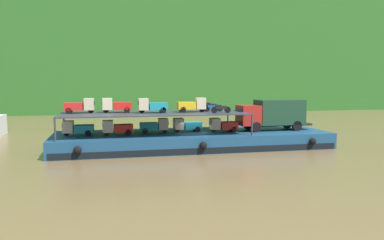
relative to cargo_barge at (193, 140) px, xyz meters
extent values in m
plane|color=brown|center=(0.00, 0.02, -0.75)|extent=(400.00, 400.00, 0.00)
cube|color=#286023|center=(0.00, 58.98, 19.53)|extent=(133.44, 32.78, 40.57)
cube|color=navy|center=(0.00, 0.02, 0.00)|extent=(26.49, 7.99, 1.50)
cube|color=black|center=(0.00, -4.00, -0.40)|extent=(25.96, 0.06, 0.50)
sphere|color=black|center=(-10.60, -4.17, 0.10)|extent=(0.66, 0.66, 0.66)
sphere|color=black|center=(0.00, -4.17, 0.10)|extent=(0.66, 0.66, 0.66)
sphere|color=black|center=(10.60, -4.17, 0.10)|extent=(0.66, 0.66, 0.66)
cube|color=maroon|center=(5.65, -0.35, 2.35)|extent=(2.07, 2.24, 2.00)
cube|color=#192833|center=(4.62, -0.38, 2.70)|extent=(0.12, 1.84, 0.60)
cube|color=#193823|center=(9.05, -0.25, 2.60)|extent=(4.87, 2.44, 2.50)
cube|color=black|center=(9.05, -0.25, 1.30)|extent=(6.84, 1.59, 0.20)
cylinder|color=black|center=(6.02, 0.67, 1.25)|extent=(1.01, 0.31, 1.00)
cylinder|color=black|center=(6.08, -1.35, 1.25)|extent=(1.01, 0.31, 1.00)
cylinder|color=black|center=(10.46, 0.80, 1.25)|extent=(1.01, 0.31, 1.00)
cylinder|color=black|center=(10.52, -1.22, 1.25)|extent=(1.01, 0.31, 1.00)
cylinder|color=#2D333D|center=(4.77, 3.54, 1.75)|extent=(0.16, 0.16, 2.00)
cylinder|color=#2D333D|center=(4.77, -3.50, 1.75)|extent=(0.16, 0.16, 2.00)
cylinder|color=#2D333D|center=(-12.37, 3.54, 1.75)|extent=(0.16, 0.16, 2.00)
cylinder|color=#2D333D|center=(-12.37, -3.50, 1.75)|extent=(0.16, 0.16, 2.00)
cube|color=#2D333D|center=(-3.80, 0.02, 2.70)|extent=(17.29, 7.19, 0.10)
cube|color=teal|center=(-10.25, -0.12, 1.38)|extent=(1.76, 1.29, 0.70)
cube|color=beige|center=(-11.64, -0.05, 1.58)|extent=(0.95, 1.05, 1.10)
cube|color=#19232D|center=(-12.11, -0.02, 1.69)|extent=(0.09, 0.85, 0.38)
cylinder|color=black|center=(-11.79, -0.04, 1.03)|extent=(0.57, 0.17, 0.56)
cylinder|color=black|center=(-9.82, 0.38, 1.03)|extent=(0.57, 0.17, 0.56)
cylinder|color=black|center=(-9.88, -0.67, 1.03)|extent=(0.57, 0.17, 0.56)
cube|color=red|center=(-6.72, -0.41, 1.38)|extent=(1.75, 1.27, 0.70)
cube|color=beige|center=(-8.12, -0.46, 1.58)|extent=(0.94, 1.03, 1.10)
cube|color=#19232D|center=(-8.59, -0.48, 1.69)|extent=(0.07, 0.85, 0.38)
cylinder|color=black|center=(-8.27, -0.47, 1.03)|extent=(0.57, 0.16, 0.56)
cylinder|color=black|center=(-6.34, 0.14, 1.03)|extent=(0.57, 0.16, 0.56)
cylinder|color=black|center=(-6.30, -0.92, 1.03)|extent=(0.57, 0.16, 0.56)
cube|color=teal|center=(-4.25, 0.52, 1.38)|extent=(1.73, 1.25, 0.70)
cube|color=#C6B793|center=(-2.85, 0.48, 1.58)|extent=(0.93, 1.02, 1.10)
cube|color=#19232D|center=(-2.38, 0.46, 1.69)|extent=(0.06, 0.85, 0.38)
cylinder|color=black|center=(-2.70, 0.47, 1.03)|extent=(0.56, 0.16, 0.56)
cylinder|color=black|center=(-4.66, 0.00, 1.03)|extent=(0.56, 0.16, 0.56)
cylinder|color=black|center=(-4.63, 1.06, 1.03)|extent=(0.56, 0.16, 0.56)
cube|color=teal|center=(0.05, 0.44, 1.38)|extent=(1.77, 1.30, 0.70)
cube|color=#C6B793|center=(-1.35, 0.36, 1.58)|extent=(0.96, 1.05, 1.10)
cube|color=#19232D|center=(-1.82, 0.33, 1.69)|extent=(0.09, 0.85, 0.38)
cylinder|color=black|center=(-1.50, 0.35, 1.03)|extent=(0.57, 0.17, 0.56)
cylinder|color=black|center=(0.42, 0.99, 1.03)|extent=(0.57, 0.17, 0.56)
cylinder|color=black|center=(0.48, -0.07, 1.03)|extent=(0.57, 0.17, 0.56)
cube|color=red|center=(3.55, -0.33, 1.38)|extent=(1.73, 1.24, 0.70)
cube|color=#C6B793|center=(2.15, -0.37, 1.58)|extent=(0.93, 1.02, 1.10)
cube|color=#19232D|center=(1.68, -0.38, 1.69)|extent=(0.06, 0.85, 0.38)
cylinder|color=black|center=(2.00, -0.37, 1.03)|extent=(0.56, 0.15, 0.56)
cylinder|color=black|center=(3.93, 0.21, 1.03)|extent=(0.56, 0.15, 0.56)
cylinder|color=black|center=(3.96, -0.85, 1.03)|extent=(0.56, 0.15, 0.56)
cube|color=red|center=(-11.18, 0.83, 3.38)|extent=(1.74, 1.26, 0.70)
cube|color=#C6B793|center=(-9.78, 0.77, 3.58)|extent=(0.94, 1.03, 1.10)
cube|color=#19232D|center=(-9.31, 0.76, 3.69)|extent=(0.07, 0.85, 0.38)
cylinder|color=black|center=(-9.63, 0.77, 3.03)|extent=(0.56, 0.16, 0.56)
cylinder|color=black|center=(-11.60, 0.31, 3.03)|extent=(0.56, 0.16, 0.56)
cylinder|color=black|center=(-11.56, 1.37, 3.03)|extent=(0.56, 0.16, 0.56)
cube|color=red|center=(-6.72, 0.77, 3.38)|extent=(1.70, 1.21, 0.70)
cube|color=beige|center=(-8.12, 0.77, 3.58)|extent=(0.90, 1.00, 1.10)
cube|color=#19232D|center=(-8.59, 0.76, 3.69)|extent=(0.04, 0.85, 0.38)
cylinder|color=black|center=(-8.27, 0.77, 3.03)|extent=(0.56, 0.14, 0.56)
cylinder|color=black|center=(-6.32, 1.30, 3.03)|extent=(0.56, 0.14, 0.56)
cylinder|color=black|center=(-6.32, 0.24, 3.03)|extent=(0.56, 0.14, 0.56)
cube|color=teal|center=(-3.45, -0.47, 3.38)|extent=(1.70, 1.20, 0.70)
cube|color=#C6B793|center=(-4.85, -0.47, 3.58)|extent=(0.90, 1.00, 1.10)
cube|color=#19232D|center=(-5.32, -0.47, 3.69)|extent=(0.04, 0.85, 0.38)
cylinder|color=black|center=(-5.00, -0.47, 3.03)|extent=(0.56, 0.14, 0.56)
cylinder|color=black|center=(-3.05, 0.06, 3.03)|extent=(0.56, 0.14, 0.56)
cylinder|color=black|center=(-3.05, -1.00, 3.03)|extent=(0.56, 0.14, 0.56)
cube|color=gold|center=(-0.68, -0.22, 3.38)|extent=(1.74, 1.26, 0.70)
cube|color=beige|center=(0.72, -0.28, 3.58)|extent=(0.94, 1.03, 1.10)
cube|color=#19232D|center=(1.19, -0.29, 3.69)|extent=(0.07, 0.85, 0.38)
cylinder|color=black|center=(0.87, -0.28, 3.03)|extent=(0.56, 0.16, 0.56)
cylinder|color=black|center=(-1.10, -0.74, 3.03)|extent=(0.56, 0.16, 0.56)
cylinder|color=black|center=(-1.06, 0.32, 3.03)|extent=(0.56, 0.16, 0.56)
cylinder|color=black|center=(2.86, -2.14, 3.05)|extent=(0.60, 0.10, 0.60)
cylinder|color=black|center=(1.56, -2.13, 3.05)|extent=(0.60, 0.10, 0.60)
cube|color=black|center=(2.21, -2.14, 3.27)|extent=(1.10, 0.21, 0.28)
cube|color=black|center=(1.96, -2.14, 3.45)|extent=(0.60, 0.20, 0.12)
cylinder|color=#B2B2B7|center=(2.76, -2.14, 3.60)|extent=(0.04, 0.55, 0.04)
cylinder|color=black|center=(2.74, -0.07, 3.05)|extent=(0.61, 0.19, 0.60)
cylinder|color=black|center=(1.46, 0.12, 3.05)|extent=(0.61, 0.19, 0.60)
cube|color=#1E4C99|center=(2.10, 0.02, 3.27)|extent=(1.12, 0.36, 0.28)
cube|color=black|center=(1.85, 0.06, 3.45)|extent=(0.62, 0.29, 0.12)
cylinder|color=#B2B2B7|center=(2.64, -0.06, 3.60)|extent=(0.12, 0.55, 0.04)
cylinder|color=black|center=(2.99, 2.13, 3.05)|extent=(0.61, 0.14, 0.60)
cylinder|color=black|center=(1.70, 2.23, 3.05)|extent=(0.61, 0.14, 0.60)
cube|color=black|center=(2.35, 2.18, 3.27)|extent=(1.11, 0.28, 0.28)
cube|color=black|center=(2.10, 2.20, 3.45)|extent=(0.61, 0.24, 0.12)
cylinder|color=#B2B2B7|center=(2.89, 2.14, 3.60)|extent=(0.08, 0.55, 0.04)
camera|label=1|loc=(-8.31, -36.07, 5.52)|focal=35.64mm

